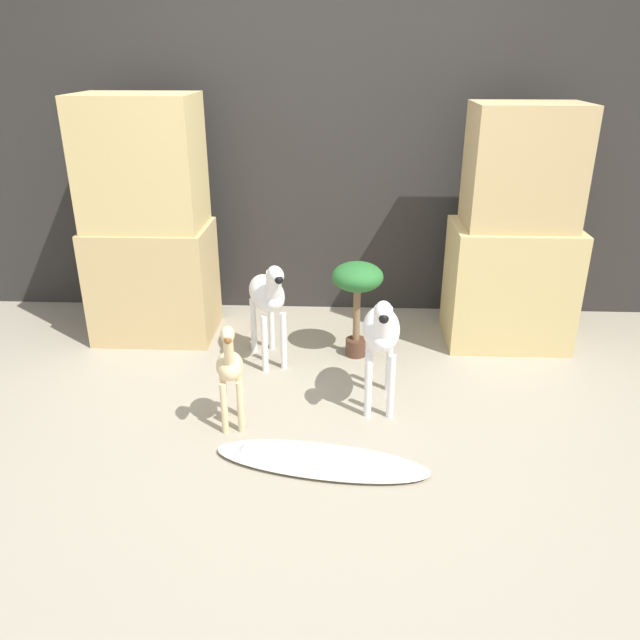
{
  "coord_description": "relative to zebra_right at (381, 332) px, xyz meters",
  "views": [
    {
      "loc": [
        0.11,
        -2.64,
        1.76
      ],
      "look_at": [
        -0.03,
        0.55,
        0.38
      ],
      "focal_mm": 35.0,
      "sensor_mm": 36.0,
      "label": 1
    }
  ],
  "objects": [
    {
      "name": "surfboard",
      "position": [
        -0.29,
        -0.54,
        -0.41
      ],
      "size": [
        1.03,
        0.43,
        0.09
      ],
      "color": "silver",
      "rests_on": "ground_plane"
    },
    {
      "name": "zebra_left",
      "position": [
        -0.64,
        0.49,
        0.0
      ],
      "size": [
        0.33,
        0.52,
        0.67
      ],
      "color": "white",
      "rests_on": "ground_plane"
    },
    {
      "name": "wall_back",
      "position": [
        -0.29,
        1.42,
        0.67
      ],
      "size": [
        6.4,
        0.08,
        2.2
      ],
      "color": "#2D2B28",
      "rests_on": "ground_plane"
    },
    {
      "name": "giraffe_figurine",
      "position": [
        -0.74,
        -0.24,
        -0.1
      ],
      "size": [
        0.17,
        0.33,
        0.61
      ],
      "color": "beige",
      "rests_on": "ground_plane"
    },
    {
      "name": "potted_palm_front",
      "position": [
        -0.12,
        0.6,
        0.03
      ],
      "size": [
        0.31,
        0.31,
        0.61
      ],
      "color": "#513323",
      "rests_on": "ground_plane"
    },
    {
      "name": "rock_pillar_left",
      "position": [
        -1.44,
        0.87,
        0.3
      ],
      "size": [
        0.76,
        0.53,
        1.53
      ],
      "color": "tan",
      "rests_on": "ground_plane"
    },
    {
      "name": "rock_pillar_right",
      "position": [
        0.85,
        0.87,
        0.25
      ],
      "size": [
        0.76,
        0.53,
        1.49
      ],
      "color": "#D1B775",
      "rests_on": "ground_plane"
    },
    {
      "name": "ground_plane",
      "position": [
        -0.29,
        -0.28,
        -0.43
      ],
      "size": [
        14.0,
        14.0,
        0.0
      ],
      "primitive_type": "plane",
      "color": "#9E937F"
    },
    {
      "name": "zebra_right",
      "position": [
        0.0,
        0.0,
        0.0
      ],
      "size": [
        0.2,
        0.51,
        0.67
      ],
      "color": "white",
      "rests_on": "ground_plane"
    }
  ]
}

